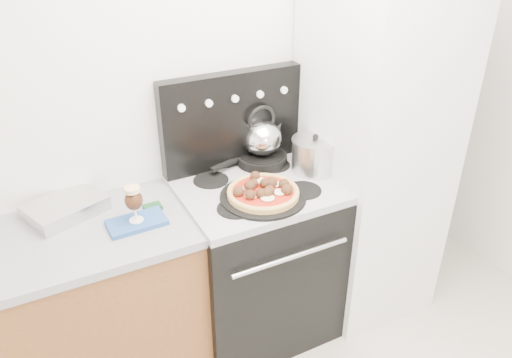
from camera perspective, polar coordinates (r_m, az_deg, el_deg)
room_shell at (r=1.64m, az=11.79°, el=-5.01°), size 3.52×3.01×2.52m
base_cabinet at (r=2.59m, az=-23.44°, el=-15.59°), size 1.45×0.60×0.86m
countertop at (r=2.32m, az=-25.62°, el=-7.52°), size 1.48×0.63×0.04m
stove_body at (r=2.75m, az=0.02°, el=-9.47°), size 0.76×0.65×0.88m
cooktop at (r=2.48m, az=0.02°, el=-1.15°), size 0.76×0.65×0.04m
backguard at (r=2.59m, az=-2.79°, el=6.77°), size 0.76×0.08×0.50m
fridge at (r=2.80m, az=13.13°, el=2.85°), size 0.64×0.68×1.90m
foil_sheet at (r=2.44m, az=-20.95°, el=-3.05°), size 0.39×0.34×0.07m
oven_mitt at (r=2.28m, az=-13.47°, el=-4.85°), size 0.26×0.15×0.02m
beer_glass at (r=2.23m, az=-13.76°, el=-2.79°), size 0.08×0.08×0.17m
pizza_pan at (r=2.37m, az=0.82°, el=-2.02°), size 0.50×0.50×0.01m
pizza at (r=2.35m, az=0.82°, el=-1.37°), size 0.39×0.39×0.05m
skillet at (r=2.68m, az=0.66°, el=2.35°), size 0.34×0.34×0.05m
tea_kettle at (r=2.62m, az=0.67°, el=5.08°), size 0.22×0.22×0.23m
stock_pot at (r=2.60m, az=6.68°, el=2.68°), size 0.26×0.26×0.17m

